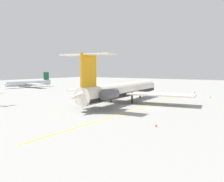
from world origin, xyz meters
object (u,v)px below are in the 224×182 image
at_px(main_jetliner, 121,90).
at_px(airliner_mid_left, 28,83).
at_px(ground_crew_near_tail, 105,91).
at_px(safety_cone_nose, 156,125).
at_px(ground_crew_portside, 100,90).
at_px(ground_crew_starboard, 93,90).
at_px(ground_crew_near_nose, 195,94).
at_px(safety_cone_wingtip, 210,97).

bearing_deg(main_jetliner, airliner_mid_left, 68.89).
relative_size(ground_crew_near_tail, safety_cone_nose, 3.02).
height_order(main_jetliner, ground_crew_near_tail, main_jetliner).
height_order(ground_crew_near_tail, ground_crew_portside, ground_crew_portside).
distance_m(ground_crew_portside, ground_crew_starboard, 3.60).
height_order(ground_crew_near_nose, safety_cone_wingtip, ground_crew_near_nose).
bearing_deg(ground_crew_starboard, ground_crew_near_tail, -15.77).
height_order(ground_crew_near_tail, ground_crew_starboard, ground_crew_starboard).
bearing_deg(safety_cone_nose, safety_cone_wingtip, 1.18).
height_order(safety_cone_nose, safety_cone_wingtip, same).
height_order(airliner_mid_left, ground_crew_portside, airliner_mid_left).
xyz_separation_m(main_jetliner, ground_crew_near_nose, (26.92, -13.79, -2.61)).
xyz_separation_m(ground_crew_starboard, safety_cone_nose, (-40.16, -44.84, -0.83)).
height_order(ground_crew_starboard, safety_cone_nose, ground_crew_starboard).
bearing_deg(safety_cone_wingtip, main_jetliner, 144.09).
relative_size(airliner_mid_left, ground_crew_portside, 14.50).
distance_m(ground_crew_starboard, safety_cone_nose, 60.20).
bearing_deg(airliner_mid_left, ground_crew_portside, 97.62).
relative_size(ground_crew_near_nose, ground_crew_near_tail, 1.00).
distance_m(airliner_mid_left, ground_crew_starboard, 46.99).
bearing_deg(ground_crew_near_tail, ground_crew_starboard, 135.58).
height_order(airliner_mid_left, ground_crew_starboard, airliner_mid_left).
bearing_deg(main_jetliner, ground_crew_near_nose, -30.57).
bearing_deg(ground_crew_near_tail, ground_crew_near_nose, -48.38).
bearing_deg(ground_crew_near_nose, safety_cone_nose, 33.50).
height_order(ground_crew_near_tail, safety_cone_nose, ground_crew_near_tail).
xyz_separation_m(safety_cone_nose, safety_cone_wingtip, (48.15, 0.99, 0.00)).
xyz_separation_m(ground_crew_near_tail, safety_cone_nose, (-41.65, -39.59, -0.78)).
xyz_separation_m(main_jetliner, airliner_mid_left, (22.76, 71.50, -1.33)).
height_order(ground_crew_near_nose, ground_crew_portside, ground_crew_portside).
bearing_deg(airliner_mid_left, safety_cone_nose, 72.90).
bearing_deg(airliner_mid_left, safety_cone_wingtip, 101.12).
xyz_separation_m(main_jetliner, ground_crew_starboard, (18.40, 24.73, -2.55)).
bearing_deg(ground_crew_portside, ground_crew_starboard, 75.61).
distance_m(ground_crew_near_nose, safety_cone_nose, 49.09).
relative_size(ground_crew_near_nose, ground_crew_portside, 0.91).
bearing_deg(safety_cone_nose, main_jetliner, 42.75).
bearing_deg(ground_crew_near_tail, airliner_mid_left, 116.55).
height_order(airliner_mid_left, safety_cone_wingtip, airliner_mid_left).
xyz_separation_m(ground_crew_near_nose, safety_cone_nose, (-48.67, -6.32, -0.78)).
bearing_deg(safety_cone_wingtip, ground_crew_portside, 96.24).
relative_size(ground_crew_portside, safety_cone_nose, 3.32).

